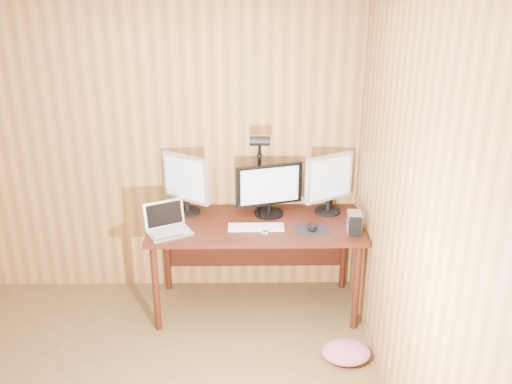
{
  "coord_description": "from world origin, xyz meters",
  "views": [
    {
      "loc": [
        0.88,
        -2.1,
        2.48
      ],
      "look_at": [
        0.93,
        1.58,
        1.02
      ],
      "focal_mm": 38.0,
      "sensor_mm": 36.0,
      "label": 1
    }
  ],
  "objects_px": {
    "hard_drive": "(354,223)",
    "speaker": "(330,202)",
    "desk_lamp": "(260,161)",
    "laptop": "(167,225)",
    "desk": "(256,233)",
    "monitor_center": "(269,189)",
    "monitor_left": "(186,182)",
    "monitor_right": "(329,182)",
    "keyboard": "(256,227)",
    "mouse": "(312,227)",
    "phone": "(266,231)"
  },
  "relations": [
    {
      "from": "desk",
      "to": "keyboard",
      "type": "relative_size",
      "value": 3.87
    },
    {
      "from": "monitor_right",
      "to": "monitor_left",
      "type": "bearing_deg",
      "value": 150.11
    },
    {
      "from": "monitor_right",
      "to": "keyboard",
      "type": "bearing_deg",
      "value": 176.85
    },
    {
      "from": "monitor_left",
      "to": "monitor_right",
      "type": "relative_size",
      "value": 1.0
    },
    {
      "from": "monitor_center",
      "to": "desk_lamp",
      "type": "height_order",
      "value": "desk_lamp"
    },
    {
      "from": "monitor_center",
      "to": "speaker",
      "type": "height_order",
      "value": "monitor_center"
    },
    {
      "from": "hard_drive",
      "to": "laptop",
      "type": "bearing_deg",
      "value": -177.04
    },
    {
      "from": "laptop",
      "to": "desk_lamp",
      "type": "relative_size",
      "value": 0.55
    },
    {
      "from": "monitor_left",
      "to": "hard_drive",
      "type": "distance_m",
      "value": 1.32
    },
    {
      "from": "mouse",
      "to": "desk_lamp",
      "type": "bearing_deg",
      "value": 137.65
    },
    {
      "from": "monitor_right",
      "to": "desk_lamp",
      "type": "xyz_separation_m",
      "value": [
        -0.54,
        0.04,
        0.16
      ]
    },
    {
      "from": "desk",
      "to": "phone",
      "type": "bearing_deg",
      "value": -73.1
    },
    {
      "from": "hard_drive",
      "to": "phone",
      "type": "bearing_deg",
      "value": -177.87
    },
    {
      "from": "mouse",
      "to": "desk_lamp",
      "type": "distance_m",
      "value": 0.66
    },
    {
      "from": "desk_lamp",
      "to": "keyboard",
      "type": "bearing_deg",
      "value": -100.94
    },
    {
      "from": "hard_drive",
      "to": "monitor_right",
      "type": "bearing_deg",
      "value": 115.43
    },
    {
      "from": "monitor_left",
      "to": "mouse",
      "type": "xyz_separation_m",
      "value": [
        0.95,
        -0.32,
        -0.23
      ]
    },
    {
      "from": "desk_lamp",
      "to": "monitor_left",
      "type": "bearing_deg",
      "value": 178.22
    },
    {
      "from": "monitor_left",
      "to": "laptop",
      "type": "height_order",
      "value": "monitor_left"
    },
    {
      "from": "phone",
      "to": "desk_lamp",
      "type": "height_order",
      "value": "desk_lamp"
    },
    {
      "from": "monitor_center",
      "to": "monitor_left",
      "type": "distance_m",
      "value": 0.65
    },
    {
      "from": "hard_drive",
      "to": "desk_lamp",
      "type": "height_order",
      "value": "desk_lamp"
    },
    {
      "from": "monitor_center",
      "to": "desk_lamp",
      "type": "distance_m",
      "value": 0.23
    },
    {
      "from": "mouse",
      "to": "speaker",
      "type": "bearing_deg",
      "value": 65.95
    },
    {
      "from": "keyboard",
      "to": "speaker",
      "type": "relative_size",
      "value": 3.5
    },
    {
      "from": "hard_drive",
      "to": "desk_lamp",
      "type": "distance_m",
      "value": 0.86
    },
    {
      "from": "monitor_left",
      "to": "hard_drive",
      "type": "xyz_separation_m",
      "value": [
        1.25,
        -0.37,
        -0.18
      ]
    },
    {
      "from": "desk",
      "to": "monitor_center",
      "type": "bearing_deg",
      "value": 37.1
    },
    {
      "from": "keyboard",
      "to": "monitor_center",
      "type": "bearing_deg",
      "value": 67.26
    },
    {
      "from": "desk",
      "to": "laptop",
      "type": "xyz_separation_m",
      "value": [
        -0.65,
        -0.22,
        0.18
      ]
    },
    {
      "from": "laptop",
      "to": "desk_lamp",
      "type": "height_order",
      "value": "desk_lamp"
    },
    {
      "from": "mouse",
      "to": "monitor_left",
      "type": "bearing_deg",
      "value": 162.33
    },
    {
      "from": "desk",
      "to": "speaker",
      "type": "distance_m",
      "value": 0.64
    },
    {
      "from": "keyboard",
      "to": "mouse",
      "type": "height_order",
      "value": "mouse"
    },
    {
      "from": "hard_drive",
      "to": "speaker",
      "type": "xyz_separation_m",
      "value": [
        -0.12,
        0.43,
        -0.02
      ]
    },
    {
      "from": "laptop",
      "to": "monitor_right",
      "type": "bearing_deg",
      "value": -11.65
    },
    {
      "from": "monitor_right",
      "to": "speaker",
      "type": "relative_size",
      "value": 4.02
    },
    {
      "from": "phone",
      "to": "monitor_right",
      "type": "bearing_deg",
      "value": 44.86
    },
    {
      "from": "monitor_right",
      "to": "monitor_center",
      "type": "bearing_deg",
      "value": 154.59
    },
    {
      "from": "laptop",
      "to": "speaker",
      "type": "distance_m",
      "value": 1.3
    },
    {
      "from": "monitor_left",
      "to": "monitor_right",
      "type": "height_order",
      "value": "monitor_left"
    },
    {
      "from": "desk_lamp",
      "to": "speaker",
      "type": "bearing_deg",
      "value": -3.11
    },
    {
      "from": "laptop",
      "to": "speaker",
      "type": "bearing_deg",
      "value": -9.36
    },
    {
      "from": "phone",
      "to": "speaker",
      "type": "height_order",
      "value": "speaker"
    },
    {
      "from": "monitor_right",
      "to": "mouse",
      "type": "distance_m",
      "value": 0.43
    },
    {
      "from": "monitor_left",
      "to": "keyboard",
      "type": "height_order",
      "value": "monitor_left"
    },
    {
      "from": "desk",
      "to": "hard_drive",
      "type": "distance_m",
      "value": 0.78
    },
    {
      "from": "monitor_left",
      "to": "desk_lamp",
      "type": "distance_m",
      "value": 0.59
    },
    {
      "from": "desk",
      "to": "speaker",
      "type": "relative_size",
      "value": 13.53
    },
    {
      "from": "phone",
      "to": "monitor_center",
      "type": "bearing_deg",
      "value": 94.01
    }
  ]
}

